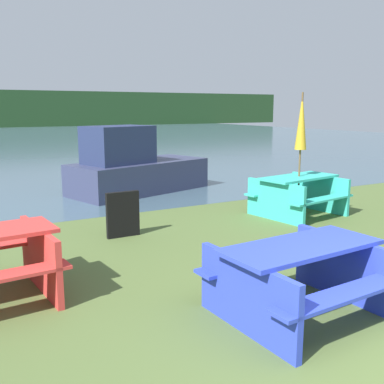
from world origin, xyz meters
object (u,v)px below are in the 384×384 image
picnic_table_blue (300,273)px  picnic_table_teal (298,192)px  umbrella_gold (301,123)px  signboard (123,214)px  boat (134,168)px

picnic_table_blue → picnic_table_teal: (3.00, 3.29, 0.01)m
picnic_table_blue → umbrella_gold: (3.00, 3.29, 1.35)m
umbrella_gold → signboard: (-3.55, 0.25, -1.42)m
umbrella_gold → signboard: bearing=175.9°
signboard → picnic_table_blue: bearing=-81.2°
umbrella_gold → signboard: umbrella_gold is taller
picnic_table_blue → picnic_table_teal: bearing=47.7°
picnic_table_teal → signboard: size_ratio=2.40×
picnic_table_blue → picnic_table_teal: picnic_table_teal is taller
umbrella_gold → signboard: 3.83m
signboard → umbrella_gold: bearing=-4.1°
boat → signboard: boat is taller
umbrella_gold → boat: bearing=116.0°
umbrella_gold → boat: umbrella_gold is taller
picnic_table_teal → umbrella_gold: umbrella_gold is taller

